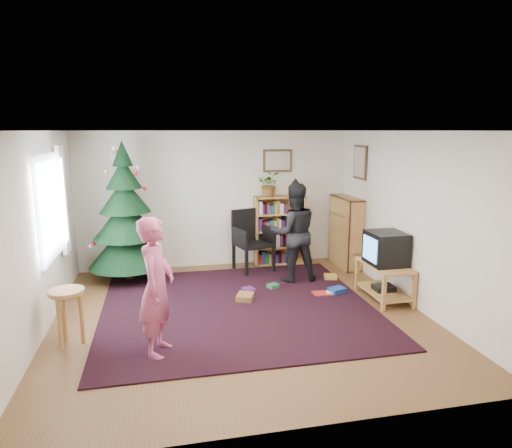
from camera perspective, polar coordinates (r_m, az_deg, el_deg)
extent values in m
plane|color=brown|center=(6.41, -1.87, -11.36)|extent=(5.00, 5.00, 0.00)
plane|color=white|center=(5.91, -2.03, 11.58)|extent=(5.00, 5.00, 0.00)
cube|color=silver|center=(8.47, -4.93, 3.07)|extent=(5.00, 0.02, 2.50)
cube|color=silver|center=(3.69, 4.99, -8.28)|extent=(5.00, 0.02, 2.50)
cube|color=silver|center=(6.13, -25.64, -1.35)|extent=(0.02, 5.00, 2.50)
cube|color=silver|center=(6.92, 18.89, 0.55)|extent=(0.02, 5.00, 2.50)
cube|color=black|center=(6.68, -2.33, -10.29)|extent=(3.80, 3.60, 0.02)
cube|color=silver|center=(6.65, -24.40, 1.90)|extent=(0.04, 1.20, 1.40)
cube|color=white|center=(7.32, -22.97, 2.82)|extent=(0.06, 0.35, 1.60)
cube|color=#4C3319|center=(8.59, 2.71, 7.92)|extent=(0.55, 0.03, 0.42)
cube|color=beige|center=(8.59, 2.71, 7.92)|extent=(0.47, 0.01, 0.34)
cube|color=#4C3319|center=(8.36, 12.90, 7.54)|extent=(0.03, 0.50, 0.60)
cube|color=beige|center=(8.36, 12.90, 7.54)|extent=(0.01, 0.42, 0.52)
cylinder|color=#3F2816|center=(8.13, -15.57, -5.82)|extent=(0.13, 0.13, 0.25)
cone|color=black|center=(8.00, -15.76, -2.46)|extent=(1.30, 1.30, 0.73)
cone|color=black|center=(7.91, -15.94, 0.63)|extent=(1.09, 1.09, 0.65)
cone|color=black|center=(7.85, -16.10, 3.51)|extent=(0.84, 0.84, 0.57)
cone|color=black|center=(7.81, -16.25, 6.13)|extent=(0.59, 0.59, 0.50)
cone|color=black|center=(7.78, -16.39, 8.51)|extent=(0.33, 0.33, 0.42)
cube|color=#B37940|center=(8.65, 2.96, -0.77)|extent=(0.95, 0.30, 1.30)
cube|color=#B37940|center=(8.53, 3.00, 3.40)|extent=(0.95, 0.30, 0.03)
cube|color=#B37940|center=(8.66, 11.16, -0.95)|extent=(0.30, 0.95, 1.30)
cube|color=#B37940|center=(8.55, 11.32, 3.20)|extent=(0.30, 0.95, 0.03)
cube|color=#B37940|center=(7.10, 15.83, -4.97)|extent=(0.53, 0.96, 0.04)
cube|color=#B37940|center=(6.70, 15.69, -8.43)|extent=(0.05, 0.05, 0.51)
cube|color=#B37940|center=(6.93, 19.17, -7.99)|extent=(0.05, 0.05, 0.51)
cube|color=#B37940|center=(7.46, 12.50, -6.21)|extent=(0.05, 0.05, 0.51)
cube|color=#B37940|center=(7.66, 15.73, -5.89)|extent=(0.05, 0.05, 0.51)
cube|color=#B37940|center=(7.22, 15.65, -8.09)|extent=(0.49, 0.92, 0.03)
cube|color=black|center=(7.20, 15.67, -7.68)|extent=(0.30, 0.25, 0.08)
cube|color=black|center=(7.03, 15.95, -2.92)|extent=(0.51, 0.56, 0.49)
cube|color=#5394E2|center=(6.91, 14.05, -3.06)|extent=(0.01, 0.43, 0.35)
cube|color=black|center=(8.23, -0.32, -2.53)|extent=(0.74, 0.74, 0.05)
cube|color=black|center=(8.42, -0.71, -0.07)|extent=(0.59, 0.20, 0.60)
cube|color=black|center=(7.99, -1.83, -4.81)|extent=(0.06, 0.06, 0.49)
cube|color=black|center=(8.09, 1.95, -4.58)|extent=(0.06, 0.06, 0.49)
cube|color=black|center=(8.50, -2.48, -3.80)|extent=(0.06, 0.06, 0.49)
cube|color=black|center=(8.60, 1.08, -3.60)|extent=(0.06, 0.06, 0.49)
cylinder|color=#B37940|center=(5.81, -22.65, -7.81)|extent=(0.41, 0.41, 0.05)
cylinder|color=#B37940|center=(5.90, -20.96, -10.92)|extent=(0.05, 0.05, 0.64)
cylinder|color=#B37940|center=(6.06, -22.88, -10.48)|extent=(0.05, 0.05, 0.64)
cylinder|color=#B37940|center=(5.82, -23.34, -11.41)|extent=(0.05, 0.05, 0.64)
imported|color=#B94A71|center=(5.24, -12.33, -7.69)|extent=(0.53, 0.66, 1.59)
imported|color=black|center=(7.62, 4.75, -1.11)|extent=(0.82, 0.65, 1.66)
imported|color=gray|center=(8.45, 1.70, 5.02)|extent=(0.50, 0.46, 0.46)
cylinder|color=#A57F33|center=(8.61, 4.94, 3.89)|extent=(0.10, 0.10, 0.10)
sphere|color=#FFD88C|center=(8.59, 4.95, 4.65)|extent=(0.10, 0.10, 0.10)
cone|color=black|center=(8.58, 4.96, 5.20)|extent=(0.25, 0.25, 0.17)
cube|color=#A51E19|center=(7.21, 8.02, -8.48)|extent=(0.20, 0.20, 0.08)
cube|color=navy|center=(7.30, 10.07, -8.29)|extent=(0.20, 0.20, 0.08)
cube|color=#1E592D|center=(7.42, 2.14, -7.79)|extent=(0.20, 0.20, 0.08)
cube|color=gold|center=(7.95, 9.28, -6.59)|extent=(0.20, 0.20, 0.08)
cube|color=brown|center=(6.92, -1.37, -9.23)|extent=(0.20, 0.20, 0.08)
cube|color=beige|center=(7.24, 9.38, -8.44)|extent=(0.20, 0.20, 0.08)
cube|color=#4C1959|center=(7.26, -0.91, -8.22)|extent=(0.20, 0.20, 0.08)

